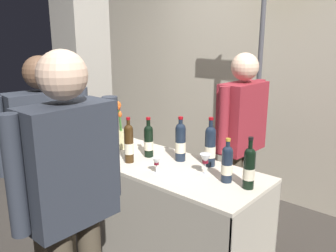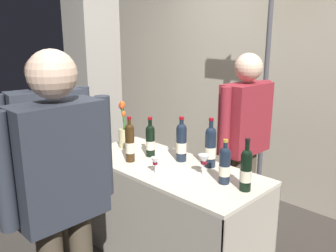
# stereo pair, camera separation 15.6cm
# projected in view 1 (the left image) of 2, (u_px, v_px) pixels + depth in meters

# --- Properties ---
(back_partition) EXTENTS (6.93, 0.12, 3.09)m
(back_partition) POSITION_uv_depth(u_px,v_px,m) (272.00, 50.00, 3.55)
(back_partition) COLOR #B2A893
(back_partition) RESTS_ON ground_plane
(concrete_pillar) EXTENTS (0.46, 0.46, 2.94)m
(concrete_pillar) POSITION_uv_depth(u_px,v_px,m) (82.00, 56.00, 3.97)
(concrete_pillar) COLOR gray
(concrete_pillar) RESTS_ON ground_plane
(tasting_table) EXTENTS (1.47, 0.64, 0.77)m
(tasting_table) POSITION_uv_depth(u_px,v_px,m) (168.00, 197.00, 2.65)
(tasting_table) COLOR beige
(tasting_table) RESTS_ON ground_plane
(featured_wine_bottle) EXTENTS (0.07, 0.07, 0.32)m
(featured_wine_bottle) POSITION_uv_depth(u_px,v_px,m) (149.00, 140.00, 2.74)
(featured_wine_bottle) COLOR black
(featured_wine_bottle) RESTS_ON tasting_table
(display_bottle_0) EXTENTS (0.07, 0.07, 0.30)m
(display_bottle_0) POSITION_uv_depth(u_px,v_px,m) (227.00, 163.00, 2.28)
(display_bottle_0) COLOR #192333
(display_bottle_0) RESTS_ON tasting_table
(display_bottle_1) EXTENTS (0.08, 0.08, 0.36)m
(display_bottle_1) POSITION_uv_depth(u_px,v_px,m) (210.00, 146.00, 2.55)
(display_bottle_1) COLOR #192333
(display_bottle_1) RESTS_ON tasting_table
(display_bottle_2) EXTENTS (0.07, 0.07, 0.33)m
(display_bottle_2) POSITION_uv_depth(u_px,v_px,m) (249.00, 167.00, 2.18)
(display_bottle_2) COLOR black
(display_bottle_2) RESTS_ON tasting_table
(display_bottle_3) EXTENTS (0.07, 0.07, 0.35)m
(display_bottle_3) POSITION_uv_depth(u_px,v_px,m) (129.00, 143.00, 2.62)
(display_bottle_3) COLOR #38230F
(display_bottle_3) RESTS_ON tasting_table
(display_bottle_4) EXTENTS (0.08, 0.08, 0.34)m
(display_bottle_4) POSITION_uv_depth(u_px,v_px,m) (181.00, 141.00, 2.65)
(display_bottle_4) COLOR #192333
(display_bottle_4) RESTS_ON tasting_table
(wine_glass_near_vendor) EXTENTS (0.07, 0.07, 0.14)m
(wine_glass_near_vendor) POSITION_uv_depth(u_px,v_px,m) (98.00, 144.00, 2.76)
(wine_glass_near_vendor) COLOR silver
(wine_glass_near_vendor) RESTS_ON tasting_table
(wine_glass_mid) EXTENTS (0.08, 0.08, 0.15)m
(wine_glass_mid) POSITION_uv_depth(u_px,v_px,m) (205.00, 160.00, 2.40)
(wine_glass_mid) COLOR silver
(wine_glass_mid) RESTS_ON tasting_table
(wine_glass_near_taster) EXTENTS (0.06, 0.06, 0.11)m
(wine_glass_near_taster) POSITION_uv_depth(u_px,v_px,m) (156.00, 162.00, 2.42)
(wine_glass_near_taster) COLOR silver
(wine_glass_near_taster) RESTS_ON tasting_table
(flower_vase) EXTENTS (0.10, 0.10, 0.40)m
(flower_vase) POSITION_uv_depth(u_px,v_px,m) (121.00, 133.00, 2.95)
(flower_vase) COLOR tan
(flower_vase) RESTS_ON tasting_table
(vendor_presenter) EXTENTS (0.23, 0.60, 1.57)m
(vendor_presenter) POSITION_uv_depth(u_px,v_px,m) (241.00, 132.00, 2.85)
(vendor_presenter) COLOR #4C4233
(vendor_presenter) RESTS_ON ground_plane
(taster_foreground_right) EXTENTS (0.23, 0.60, 1.65)m
(taster_foreground_right) POSITION_uv_depth(u_px,v_px,m) (71.00, 189.00, 1.69)
(taster_foreground_right) COLOR #4C4233
(taster_foreground_right) RESTS_ON ground_plane
(taster_foreground_left) EXTENTS (0.28, 0.64, 1.58)m
(taster_foreground_left) POSITION_uv_depth(u_px,v_px,m) (47.00, 149.00, 2.40)
(taster_foreground_left) COLOR #4C4233
(taster_foreground_left) RESTS_ON ground_plane
(booth_signpost) EXTENTS (0.60, 0.04, 2.29)m
(booth_signpost) POSITION_uv_depth(u_px,v_px,m) (260.00, 64.00, 3.16)
(booth_signpost) COLOR #47474C
(booth_signpost) RESTS_ON ground_plane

